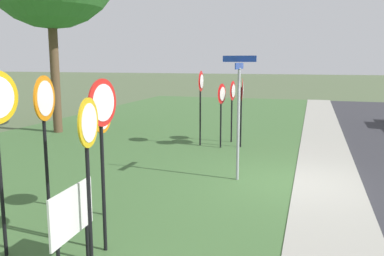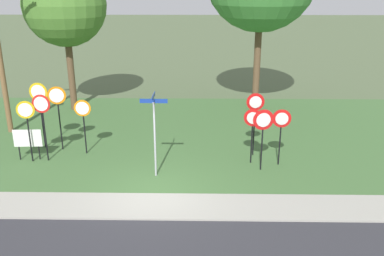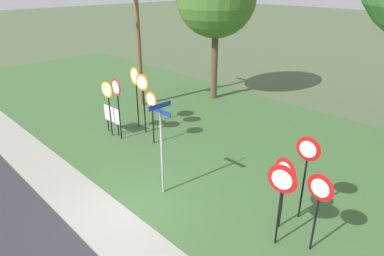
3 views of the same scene
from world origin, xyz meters
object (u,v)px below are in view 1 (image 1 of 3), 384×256
(yield_sign_far_right, at_px, (201,90))
(stop_sign_near_right, at_px, (103,131))
(stop_sign_far_left, at_px, (103,128))
(yield_sign_near_right, at_px, (233,97))
(yield_sign_far_left, at_px, (222,101))
(stop_sign_near_left, at_px, (45,121))
(street_name_post, at_px, (239,107))
(yield_sign_near_left, at_px, (242,96))
(notice_board, at_px, (72,216))
(stop_sign_far_center, at_px, (89,148))

(yield_sign_far_right, bearing_deg, stop_sign_near_right, 178.39)
(stop_sign_far_left, xyz_separation_m, yield_sign_near_right, (9.04, -0.24, -0.31))
(stop_sign_near_right, height_order, yield_sign_far_left, stop_sign_near_right)
(stop_sign_near_left, distance_m, yield_sign_near_right, 8.94)
(stop_sign_near_left, xyz_separation_m, stop_sign_near_right, (1.12, -0.41, -0.34))
(stop_sign_far_left, height_order, yield_sign_far_left, stop_sign_far_left)
(yield_sign_near_right, xyz_separation_m, street_name_post, (-4.64, -1.03, 0.17))
(stop_sign_near_right, xyz_separation_m, street_name_post, (3.07, -2.02, 0.17))
(yield_sign_near_left, distance_m, notice_board, 9.12)
(yield_sign_near_left, xyz_separation_m, yield_sign_far_right, (-0.12, 1.41, 0.17))
(stop_sign_near_right, height_order, yield_sign_far_right, yield_sign_far_right)
(yield_sign_near_left, xyz_separation_m, yield_sign_near_right, (0.75, 0.47, -0.11))
(stop_sign_near_left, relative_size, street_name_post, 0.89)
(yield_sign_near_left, xyz_separation_m, notice_board, (-9.04, 0.82, -0.93))
(stop_sign_near_right, bearing_deg, stop_sign_near_left, 159.01)
(stop_sign_far_center, height_order, yield_sign_near_right, stop_sign_far_center)
(notice_board, bearing_deg, stop_sign_far_center, -53.67)
(street_name_post, bearing_deg, yield_sign_near_right, 13.59)
(stop_sign_near_left, distance_m, yield_sign_near_left, 8.29)
(yield_sign_far_left, height_order, notice_board, yield_sign_far_left)
(stop_sign_near_left, relative_size, yield_sign_far_right, 1.05)
(yield_sign_near_right, bearing_deg, yield_sign_far_left, 175.44)
(stop_sign_near_left, relative_size, yield_sign_far_left, 1.24)
(stop_sign_far_left, distance_m, yield_sign_far_right, 8.19)
(stop_sign_near_right, height_order, stop_sign_far_center, stop_sign_far_center)
(stop_sign_near_right, xyz_separation_m, stop_sign_far_left, (-1.33, -0.75, 0.31))
(yield_sign_far_right, height_order, notice_board, yield_sign_far_right)
(street_name_post, distance_m, notice_board, 5.42)
(yield_sign_near_left, height_order, yield_sign_near_right, yield_sign_near_left)
(stop_sign_far_left, xyz_separation_m, yield_sign_near_left, (8.29, -0.71, -0.19))
(street_name_post, relative_size, notice_board, 2.45)
(stop_sign_far_center, relative_size, yield_sign_far_right, 0.95)
(stop_sign_near_left, height_order, stop_sign_near_right, stop_sign_near_left)
(stop_sign_far_center, distance_m, yield_sign_far_left, 8.58)
(stop_sign_far_center, distance_m, yield_sign_near_right, 9.62)
(yield_sign_far_right, bearing_deg, notice_board, -177.38)
(stop_sign_far_center, bearing_deg, stop_sign_near_right, 14.72)
(stop_sign_far_left, relative_size, stop_sign_far_center, 1.09)
(yield_sign_far_left, bearing_deg, street_name_post, -151.25)
(yield_sign_near_right, relative_size, yield_sign_far_right, 0.86)
(notice_board, bearing_deg, stop_sign_far_left, -11.00)
(stop_sign_far_left, height_order, yield_sign_near_left, stop_sign_far_left)
(yield_sign_far_right, xyz_separation_m, street_name_post, (-3.76, -1.97, -0.12))
(yield_sign_far_left, bearing_deg, yield_sign_near_right, 1.02)
(stop_sign_near_left, relative_size, yield_sign_near_left, 1.15)
(yield_sign_near_left, height_order, notice_board, yield_sign_near_left)
(street_name_post, bearing_deg, notice_board, 166.07)
(street_name_post, bearing_deg, stop_sign_near_left, 150.91)
(stop_sign_far_left, bearing_deg, yield_sign_near_right, 3.17)
(stop_sign_far_left, height_order, notice_board, stop_sign_far_left)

